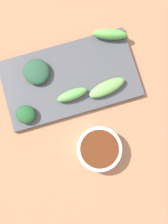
% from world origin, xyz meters
% --- Properties ---
extents(tabletop, '(2.10, 2.10, 0.02)m').
position_xyz_m(tabletop, '(0.00, 0.00, 0.01)').
color(tabletop, '#9F6E4E').
rests_on(tabletop, ground).
extents(sauce_bowl, '(0.10, 0.10, 0.03)m').
position_xyz_m(sauce_bowl, '(-0.11, -0.04, 0.04)').
color(sauce_bowl, white).
rests_on(sauce_bowl, tabletop).
extents(serving_plate, '(0.18, 0.32, 0.01)m').
position_xyz_m(serving_plate, '(0.07, -0.02, 0.03)').
color(serving_plate, '#47494F').
rests_on(serving_plate, tabletop).
extents(broccoli_stalk_0, '(0.05, 0.09, 0.03)m').
position_xyz_m(broccoli_stalk_0, '(0.14, -0.14, 0.05)').
color(broccoli_stalk_0, '#5EB34D').
rests_on(broccoli_stalk_0, serving_plate).
extents(broccoli_leafy_1, '(0.08, 0.08, 0.02)m').
position_xyz_m(broccoli_leafy_1, '(0.10, 0.05, 0.04)').
color(broccoli_leafy_1, '#244C35').
rests_on(broccoli_leafy_1, serving_plate).
extents(broccoli_stalk_2, '(0.03, 0.07, 0.02)m').
position_xyz_m(broccoli_stalk_2, '(0.03, -0.01, 0.04)').
color(broccoli_stalk_2, '#61B454').
rests_on(broccoli_stalk_2, serving_plate).
extents(broccoli_stalk_3, '(0.05, 0.09, 0.02)m').
position_xyz_m(broccoli_stalk_3, '(0.02, -0.09, 0.04)').
color(broccoli_stalk_3, '#6CAA55').
rests_on(broccoli_stalk_3, serving_plate).
extents(broccoli_leafy_4, '(0.06, 0.06, 0.02)m').
position_xyz_m(broccoli_leafy_4, '(0.01, 0.10, 0.04)').
color(broccoli_leafy_4, '#1F5528').
rests_on(broccoli_leafy_4, serving_plate).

